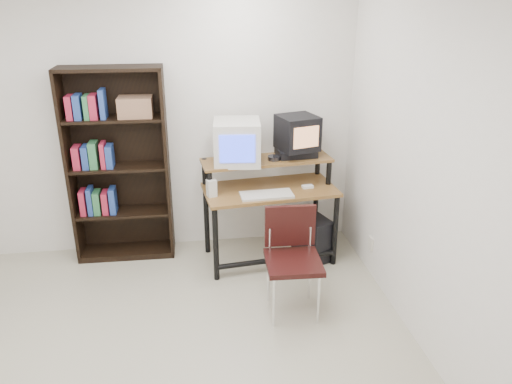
{
  "coord_description": "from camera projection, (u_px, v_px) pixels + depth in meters",
  "views": [
    {
      "loc": [
        0.36,
        -2.69,
        2.46
      ],
      "look_at": [
        0.92,
        1.1,
        0.89
      ],
      "focal_mm": 35.0,
      "sensor_mm": 36.0,
      "label": 1
    }
  ],
  "objects": [
    {
      "name": "floor",
      "position": [
        144.0,
        384.0,
        3.35
      ],
      "size": [
        4.0,
        4.0,
        0.01
      ],
      "primitive_type": "cube",
      "color": "#B8B299",
      "rests_on": "ground"
    },
    {
      "name": "back_wall",
      "position": [
        146.0,
        121.0,
        4.69
      ],
      "size": [
        4.0,
        0.01,
        2.6
      ],
      "primitive_type": "cube",
      "color": "silver",
      "rests_on": "floor"
    },
    {
      "name": "right_wall",
      "position": [
        452.0,
        188.0,
        3.12
      ],
      "size": [
        0.01,
        4.0,
        2.6
      ],
      "primitive_type": "cube",
      "color": "silver",
      "rests_on": "floor"
    },
    {
      "name": "computer_desk",
      "position": [
        269.0,
        192.0,
        4.67
      ],
      "size": [
        1.27,
        0.73,
        0.98
      ],
      "rotation": [
        0.0,
        0.0,
        0.1
      ],
      "color": "brown",
      "rests_on": "floor"
    },
    {
      "name": "crt_monitor",
      "position": [
        237.0,
        142.0,
        4.52
      ],
      "size": [
        0.45,
        0.46,
        0.39
      ],
      "rotation": [
        0.0,
        0.0,
        -0.1
      ],
      "color": "beige",
      "rests_on": "computer_desk"
    },
    {
      "name": "vcr",
      "position": [
        296.0,
        153.0,
        4.73
      ],
      "size": [
        0.38,
        0.29,
        0.08
      ],
      "primitive_type": "cube",
      "rotation": [
        0.0,
        0.0,
        0.07
      ],
      "color": "black",
      "rests_on": "computer_desk"
    },
    {
      "name": "crt_tv",
      "position": [
        297.0,
        133.0,
        4.65
      ],
      "size": [
        0.42,
        0.41,
        0.32
      ],
      "rotation": [
        0.0,
        0.0,
        0.28
      ],
      "color": "black",
      "rests_on": "vcr"
    },
    {
      "name": "cd_spindle",
      "position": [
        274.0,
        159.0,
        4.62
      ],
      "size": [
        0.14,
        0.14,
        0.05
      ],
      "primitive_type": "cylinder",
      "rotation": [
        0.0,
        0.0,
        0.2
      ],
      "color": "#26262B",
      "rests_on": "computer_desk"
    },
    {
      "name": "keyboard",
      "position": [
        267.0,
        196.0,
        4.47
      ],
      "size": [
        0.48,
        0.23,
        0.03
      ],
      "primitive_type": "cube",
      "rotation": [
        0.0,
        0.0,
        0.04
      ],
      "color": "beige",
      "rests_on": "computer_desk"
    },
    {
      "name": "mousepad",
      "position": [
        307.0,
        189.0,
        4.65
      ],
      "size": [
        0.26,
        0.23,
        0.01
      ],
      "primitive_type": "cube",
      "rotation": [
        0.0,
        0.0,
        0.27
      ],
      "color": "black",
      "rests_on": "computer_desk"
    },
    {
      "name": "mouse",
      "position": [
        308.0,
        187.0,
        4.65
      ],
      "size": [
        0.11,
        0.07,
        0.03
      ],
      "primitive_type": "cube",
      "rotation": [
        0.0,
        0.0,
        0.13
      ],
      "color": "white",
      "rests_on": "mousepad"
    },
    {
      "name": "desk_speaker",
      "position": [
        212.0,
        189.0,
        4.43
      ],
      "size": [
        0.1,
        0.09,
        0.17
      ],
      "primitive_type": "cube",
      "rotation": [
        0.0,
        0.0,
        0.29
      ],
      "color": "beige",
      "rests_on": "computer_desk"
    },
    {
      "name": "pc_tower",
      "position": [
        312.0,
        236.0,
        4.89
      ],
      "size": [
        0.33,
        0.49,
        0.42
      ],
      "primitive_type": "cube",
      "rotation": [
        0.0,
        0.0,
        0.33
      ],
      "color": "black",
      "rests_on": "floor"
    },
    {
      "name": "school_chair",
      "position": [
        292.0,
        250.0,
        3.96
      ],
      "size": [
        0.45,
        0.45,
        0.86
      ],
      "rotation": [
        0.0,
        0.0,
        -0.05
      ],
      "color": "black",
      "rests_on": "floor"
    },
    {
      "name": "bookshelf",
      "position": [
        119.0,
        164.0,
        4.66
      ],
      "size": [
        0.92,
        0.33,
        1.84
      ],
      "rotation": [
        0.0,
        0.0,
        -0.02
      ],
      "color": "black",
      "rests_on": "floor"
    },
    {
      "name": "wall_outlet",
      "position": [
        371.0,
        243.0,
        4.55
      ],
      "size": [
        0.02,
        0.08,
        0.12
      ],
      "primitive_type": "cube",
      "color": "beige",
      "rests_on": "right_wall"
    }
  ]
}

